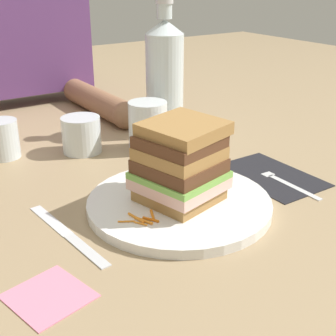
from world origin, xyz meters
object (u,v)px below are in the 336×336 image
object	(u,v)px
juice_glass	(148,128)
empty_tumbler_1	(2,139)
main_plate	(179,204)
napkin_pink	(49,296)
water_bottle	(165,76)
empty_tumbler_0	(81,135)
napkin_dark	(270,175)
fork	(280,178)
sandwich	(180,163)
knife	(69,235)

from	to	relation	value
juice_glass	empty_tumbler_1	xyz separation A→B (m)	(-0.25, 0.12, -0.01)
main_plate	napkin_pink	bearing A→B (deg)	-159.66
water_bottle	empty_tumbler_0	xyz separation A→B (m)	(-0.20, -0.01, -0.09)
napkin_dark	fork	size ratio (longest dim) A/B	1.07
fork	juice_glass	world-z (taller)	juice_glass
sandwich	napkin_pink	distance (m)	0.26
knife	empty_tumbler_1	distance (m)	0.34
fork	empty_tumbler_0	world-z (taller)	empty_tumbler_0
sandwich	knife	bearing A→B (deg)	174.30
juice_glass	empty_tumbler_1	size ratio (longest dim) A/B	1.33
sandwich	juice_glass	xyz separation A→B (m)	(0.09, 0.24, -0.03)
sandwich	napkin_pink	bearing A→B (deg)	-159.68
napkin_dark	empty_tumbler_0	size ratio (longest dim) A/B	2.38
napkin_dark	empty_tumbler_0	distance (m)	0.37
water_bottle	napkin_pink	distance (m)	0.58
empty_tumbler_0	fork	bearing A→B (deg)	-54.79
juice_glass	water_bottle	xyz separation A→B (m)	(0.08, 0.07, 0.08)
sandwich	empty_tumbler_0	world-z (taller)	sandwich
knife	water_bottle	distance (m)	0.47
fork	napkin_dark	bearing A→B (deg)	88.95
napkin_dark	juice_glass	distance (m)	0.26
juice_glass	empty_tumbler_0	xyz separation A→B (m)	(-0.11, 0.06, -0.01)
knife	empty_tumbler_0	distance (m)	0.32
juice_glass	water_bottle	bearing A→B (deg)	38.70
sandwich	knife	size ratio (longest dim) A/B	0.68
knife	empty_tumbler_0	bearing A→B (deg)	62.29
napkin_dark	knife	world-z (taller)	same
juice_glass	empty_tumbler_0	size ratio (longest dim) A/B	1.28
sandwich	water_bottle	distance (m)	0.36
knife	napkin_pink	bearing A→B (deg)	-122.98
napkin_pink	main_plate	bearing A→B (deg)	20.34
main_plate	empty_tumbler_0	distance (m)	0.30
knife	juice_glass	bearing A→B (deg)	40.08
main_plate	knife	world-z (taller)	main_plate
water_bottle	fork	bearing A→B (deg)	-86.17
napkin_dark	sandwich	bearing A→B (deg)	-178.13
fork	juice_glass	xyz separation A→B (m)	(-0.11, 0.25, 0.04)
fork	knife	size ratio (longest dim) A/B	0.83
napkin_dark	empty_tumbler_1	world-z (taller)	empty_tumbler_1
knife	napkin_pink	world-z (taller)	same
sandwich	napkin_dark	size ratio (longest dim) A/B	0.76
fork	empty_tumbler_0	bearing A→B (deg)	125.21
juice_glass	napkin_dark	bearing A→B (deg)	-65.15
empty_tumbler_1	empty_tumbler_0	bearing A→B (deg)	-22.80
fork	knife	bearing A→B (deg)	174.89
fork	knife	distance (m)	0.37
napkin_dark	napkin_pink	xyz separation A→B (m)	(-0.44, -0.09, -0.00)
main_plate	juice_glass	size ratio (longest dim) A/B	2.87
sandwich	fork	bearing A→B (deg)	-4.59
fork	water_bottle	world-z (taller)	water_bottle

